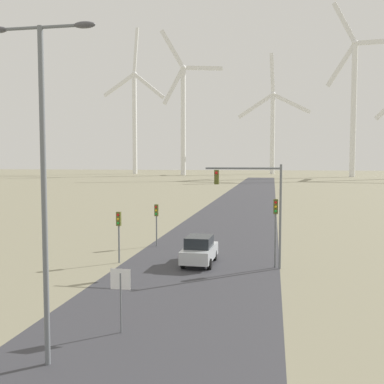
{
  "coord_description": "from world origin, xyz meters",
  "views": [
    {
      "loc": [
        4.51,
        -7.14,
        6.64
      ],
      "look_at": [
        0.0,
        17.82,
        4.86
      ],
      "focal_mm": 42.0,
      "sensor_mm": 36.0,
      "label": 1
    }
  ],
  "objects_px": {
    "traffic_light_mast_overhead": "(255,194)",
    "wind_turbine_left": "(183,110)",
    "stop_sign_near": "(121,288)",
    "car_approaching": "(199,250)",
    "streetlamp": "(43,157)",
    "traffic_light_post_near_right": "(276,218)",
    "wind_turbine_far_left": "(135,112)",
    "traffic_light_post_near_left": "(119,225)",
    "traffic_light_post_mid_left": "(156,216)",
    "wind_turbine_center": "(273,124)",
    "wind_turbine_right": "(354,97)"
  },
  "relations": [
    {
      "from": "traffic_light_post_near_right",
      "to": "traffic_light_post_mid_left",
      "type": "height_order",
      "value": "traffic_light_post_near_right"
    },
    {
      "from": "streetlamp",
      "to": "traffic_light_post_mid_left",
      "type": "height_order",
      "value": "streetlamp"
    },
    {
      "from": "traffic_light_post_near_right",
      "to": "traffic_light_post_near_left",
      "type": "bearing_deg",
      "value": -177.5
    },
    {
      "from": "wind_turbine_center",
      "to": "wind_turbine_left",
      "type": "bearing_deg",
      "value": -145.55
    },
    {
      "from": "wind_turbine_center",
      "to": "car_approaching",
      "type": "bearing_deg",
      "value": -91.19
    },
    {
      "from": "traffic_light_post_near_right",
      "to": "wind_turbine_right",
      "type": "height_order",
      "value": "wind_turbine_right"
    },
    {
      "from": "car_approaching",
      "to": "stop_sign_near",
      "type": "bearing_deg",
      "value": -95.44
    },
    {
      "from": "traffic_light_post_near_left",
      "to": "wind_turbine_left",
      "type": "distance_m",
      "value": 175.13
    },
    {
      "from": "traffic_light_post_near_right",
      "to": "car_approaching",
      "type": "bearing_deg",
      "value": 178.48
    },
    {
      "from": "wind_turbine_far_left",
      "to": "traffic_light_mast_overhead",
      "type": "bearing_deg",
      "value": -70.4
    },
    {
      "from": "traffic_light_post_near_left",
      "to": "car_approaching",
      "type": "height_order",
      "value": "traffic_light_post_near_left"
    },
    {
      "from": "stop_sign_near",
      "to": "wind_turbine_center",
      "type": "height_order",
      "value": "wind_turbine_center"
    },
    {
      "from": "wind_turbine_far_left",
      "to": "stop_sign_near",
      "type": "bearing_deg",
      "value": -72.67
    },
    {
      "from": "traffic_light_post_near_right",
      "to": "traffic_light_mast_overhead",
      "type": "height_order",
      "value": "traffic_light_mast_overhead"
    },
    {
      "from": "stop_sign_near",
      "to": "wind_turbine_right",
      "type": "relative_size",
      "value": 0.04
    },
    {
      "from": "streetlamp",
      "to": "traffic_light_post_near_left",
      "type": "relative_size",
      "value": 3.26
    },
    {
      "from": "traffic_light_post_near_left",
      "to": "wind_turbine_right",
      "type": "xyz_separation_m",
      "value": [
        41.03,
        161.54,
        29.41
      ]
    },
    {
      "from": "stop_sign_near",
      "to": "wind_turbine_far_left",
      "type": "bearing_deg",
      "value": 107.33
    },
    {
      "from": "traffic_light_post_mid_left",
      "to": "car_approaching",
      "type": "distance_m",
      "value": 7.01
    },
    {
      "from": "stop_sign_near",
      "to": "traffic_light_post_near_left",
      "type": "height_order",
      "value": "traffic_light_post_near_left"
    },
    {
      "from": "wind_turbine_far_left",
      "to": "streetlamp",
      "type": "bearing_deg",
      "value": -73.3
    },
    {
      "from": "car_approaching",
      "to": "wind_turbine_far_left",
      "type": "xyz_separation_m",
      "value": [
        -62.85,
        186.0,
        29.38
      ]
    },
    {
      "from": "streetlamp",
      "to": "wind_turbine_center",
      "type": "height_order",
      "value": "wind_turbine_center"
    },
    {
      "from": "streetlamp",
      "to": "wind_turbine_center",
      "type": "distance_m",
      "value": 212.56
    },
    {
      "from": "stop_sign_near",
      "to": "car_approaching",
      "type": "height_order",
      "value": "stop_sign_near"
    },
    {
      "from": "stop_sign_near",
      "to": "wind_turbine_left",
      "type": "distance_m",
      "value": 186.94
    },
    {
      "from": "traffic_light_mast_overhead",
      "to": "wind_turbine_center",
      "type": "xyz_separation_m",
      "value": [
        0.6,
        197.18,
        20.06
      ]
    },
    {
      "from": "traffic_light_mast_overhead",
      "to": "car_approaching",
      "type": "relative_size",
      "value": 1.55
    },
    {
      "from": "traffic_light_post_near_left",
      "to": "streetlamp",
      "type": "bearing_deg",
      "value": -79.64
    },
    {
      "from": "traffic_light_post_mid_left",
      "to": "wind_turbine_far_left",
      "type": "bearing_deg",
      "value": 107.97
    },
    {
      "from": "traffic_light_post_near_right",
      "to": "traffic_light_post_mid_left",
      "type": "bearing_deg",
      "value": 148.6
    },
    {
      "from": "traffic_light_mast_overhead",
      "to": "wind_turbine_left",
      "type": "xyz_separation_m",
      "value": [
        -38.67,
        170.24,
        24.49
      ]
    },
    {
      "from": "traffic_light_post_near_left",
      "to": "wind_turbine_center",
      "type": "xyz_separation_m",
      "value": [
        9.28,
        197.42,
        22.17
      ]
    },
    {
      "from": "traffic_light_mast_overhead",
      "to": "wind_turbine_center",
      "type": "distance_m",
      "value": 198.2
    },
    {
      "from": "stop_sign_near",
      "to": "wind_turbine_right",
      "type": "height_order",
      "value": "wind_turbine_right"
    },
    {
      "from": "wind_turbine_left",
      "to": "car_approaching",
      "type": "bearing_deg",
      "value": -78.3
    },
    {
      "from": "wind_turbine_far_left",
      "to": "traffic_light_post_near_right",
      "type": "bearing_deg",
      "value": -70.04
    },
    {
      "from": "traffic_light_mast_overhead",
      "to": "stop_sign_near",
      "type": "bearing_deg",
      "value": -111.8
    },
    {
      "from": "traffic_light_mast_overhead",
      "to": "wind_turbine_far_left",
      "type": "distance_m",
      "value": 199.44
    },
    {
      "from": "traffic_light_post_near_left",
      "to": "wind_turbine_far_left",
      "type": "distance_m",
      "value": 197.24
    },
    {
      "from": "car_approaching",
      "to": "wind_turbine_right",
      "type": "xyz_separation_m",
      "value": [
        35.83,
        160.98,
        30.94
      ]
    },
    {
      "from": "traffic_light_mast_overhead",
      "to": "streetlamp",
      "type": "bearing_deg",
      "value": -112.68
    },
    {
      "from": "traffic_light_mast_overhead",
      "to": "wind_turbine_right",
      "type": "xyz_separation_m",
      "value": [
        32.35,
        161.3,
        27.3
      ]
    },
    {
      "from": "wind_turbine_right",
      "to": "car_approaching",
      "type": "bearing_deg",
      "value": -102.55
    },
    {
      "from": "stop_sign_near",
      "to": "wind_turbine_right",
      "type": "distance_m",
      "value": 179.29
    },
    {
      "from": "wind_turbine_far_left",
      "to": "wind_turbine_right",
      "type": "xyz_separation_m",
      "value": [
        98.68,
        -25.02,
        1.56
      ]
    },
    {
      "from": "streetlamp",
      "to": "traffic_light_post_near_right",
      "type": "bearing_deg",
      "value": 63.47
    },
    {
      "from": "streetlamp",
      "to": "stop_sign_near",
      "type": "relative_size",
      "value": 4.33
    },
    {
      "from": "traffic_light_post_mid_left",
      "to": "wind_turbine_center",
      "type": "bearing_deg",
      "value": 87.51
    },
    {
      "from": "wind_turbine_center",
      "to": "wind_turbine_right",
      "type": "relative_size",
      "value": 0.84
    }
  ]
}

